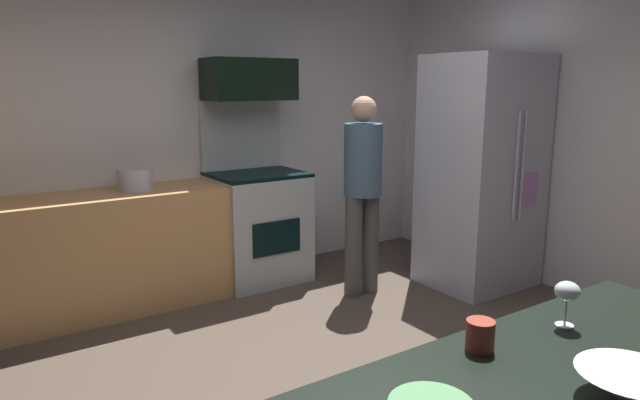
# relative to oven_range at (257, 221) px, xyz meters

# --- Properties ---
(ground_plane) EXTENTS (5.20, 4.80, 0.02)m
(ground_plane) POSITION_rel_oven_range_xyz_m (-0.51, -1.98, -0.53)
(ground_plane) COLOR brown
(wall_back) EXTENTS (5.20, 0.12, 2.60)m
(wall_back) POSITION_rel_oven_range_xyz_m (-0.51, 0.36, 0.78)
(wall_back) COLOR silver
(wall_back) RESTS_ON ground
(wall_right) EXTENTS (0.12, 4.80, 2.60)m
(wall_right) POSITION_rel_oven_range_xyz_m (2.03, -1.98, 0.78)
(wall_right) COLOR silver
(wall_right) RESTS_ON ground
(lower_cabinet_run) EXTENTS (2.40, 0.60, 0.90)m
(lower_cabinet_run) POSITION_rel_oven_range_xyz_m (-1.41, 0.00, -0.07)
(lower_cabinet_run) COLOR tan
(lower_cabinet_run) RESTS_ON ground
(oven_range) EXTENTS (0.76, 0.65, 1.55)m
(oven_range) POSITION_rel_oven_range_xyz_m (0.00, 0.00, 0.00)
(oven_range) COLOR #B1B6B6
(oven_range) RESTS_ON ground
(microwave) EXTENTS (0.74, 0.38, 0.34)m
(microwave) POSITION_rel_oven_range_xyz_m (0.00, 0.08, 1.21)
(microwave) COLOR black
(microwave) RESTS_ON oven_range
(refrigerator) EXTENTS (0.86, 0.74, 1.92)m
(refrigerator) POSITION_rel_oven_range_xyz_m (1.52, -1.14, 0.44)
(refrigerator) COLOR #B7B7C8
(refrigerator) RESTS_ON ground
(person_cook) EXTENTS (0.31, 0.30, 1.60)m
(person_cook) POSITION_rel_oven_range_xyz_m (0.53, -0.79, 0.38)
(person_cook) COLOR #4C4C4C
(person_cook) RESTS_ON ground
(mixing_bowl_large) EXTENTS (0.27, 0.27, 0.08)m
(mixing_bowl_large) POSITION_rel_oven_range_xyz_m (-0.82, -3.59, 0.42)
(mixing_bowl_large) COLOR white
(mixing_bowl_large) RESTS_ON counter_island
(wine_glass_extra) EXTENTS (0.08, 0.08, 0.16)m
(wine_glass_extra) POSITION_rel_oven_range_xyz_m (-0.54, -3.24, 0.50)
(wine_glass_extra) COLOR silver
(wine_glass_extra) RESTS_ON counter_island
(mug_coffee) EXTENTS (0.09, 0.09, 0.09)m
(mug_coffee) POSITION_rel_oven_range_xyz_m (-0.91, -3.20, 0.43)
(mug_coffee) COLOR #9A3A2A
(mug_coffee) RESTS_ON counter_island
(stock_pot) EXTENTS (0.26, 0.26, 0.17)m
(stock_pot) POSITION_rel_oven_range_xyz_m (-1.02, 0.00, 0.46)
(stock_pot) COLOR #B0B1C8
(stock_pot) RESTS_ON lower_cabinet_run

